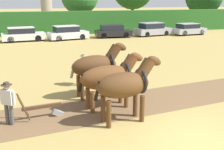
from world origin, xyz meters
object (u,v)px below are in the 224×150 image
at_px(draft_horse_lead_right, 109,77).
at_px(draft_horse_trail_left, 97,66).
at_px(parked_car_center, 23,34).
at_px(parked_car_right, 113,31).
at_px(plow, 46,109).
at_px(parked_car_far_right, 152,29).
at_px(parked_car_end_right, 189,29).
at_px(parked_car_center_right, 68,33).
at_px(farmer_beside_team, 84,67).
at_px(farmer_at_plow, 8,100).
at_px(draft_horse_lead_left, 126,85).

relative_size(draft_horse_lead_right, draft_horse_trail_left, 1.04).
height_order(parked_car_center, parked_car_right, parked_car_center).
bearing_deg(plow, parked_car_far_right, 49.65).
relative_size(draft_horse_trail_left, parked_car_end_right, 0.65).
relative_size(parked_car_center_right, parked_car_right, 1.07).
xyz_separation_m(draft_horse_lead_right, draft_horse_trail_left, (-0.18, 1.49, 0.14)).
bearing_deg(farmer_beside_team, parked_car_center_right, 111.87).
xyz_separation_m(plow, farmer_at_plow, (-1.28, -0.27, 0.59)).
relative_size(farmer_beside_team, parked_car_end_right, 0.39).
xyz_separation_m(draft_horse_lead_left, parked_car_end_right, (15.59, 21.76, -0.72)).
height_order(plow, parked_car_right, parked_car_right).
distance_m(farmer_beside_team, parked_car_center, 17.35).
bearing_deg(parked_car_end_right, parked_car_center_right, 173.55).
bearing_deg(draft_horse_lead_right, farmer_at_plow, -178.45).
distance_m(draft_horse_lead_left, parked_car_far_right, 24.83).
height_order(draft_horse_lead_left, farmer_beside_team, draft_horse_lead_left).
bearing_deg(farmer_at_plow, draft_horse_lead_left, -65.66).
bearing_deg(draft_horse_lead_right, parked_car_center_right, 80.24).
bearing_deg(plow, farmer_at_plow, -175.35).
xyz_separation_m(parked_car_far_right, parked_car_end_right, (4.62, -0.51, -0.06)).
relative_size(draft_horse_trail_left, parked_car_far_right, 0.59).
height_order(draft_horse_lead_right, farmer_at_plow, draft_horse_lead_right).
bearing_deg(draft_horse_trail_left, draft_horse_lead_left, -89.98).
xyz_separation_m(draft_horse_trail_left, parked_car_far_right, (11.35, 19.30, -0.70)).
bearing_deg(parked_car_end_right, parked_car_center, 173.07).
xyz_separation_m(draft_horse_trail_left, parked_car_right, (6.33, 19.11, -0.75)).
xyz_separation_m(draft_horse_lead_left, parked_car_center_right, (0.70, 21.68, -0.68)).
xyz_separation_m(draft_horse_trail_left, plow, (-2.43, -1.82, -1.13)).
distance_m(draft_horse_lead_left, parked_car_center, 22.19).
bearing_deg(farmer_at_plow, parked_car_end_right, -6.77).
bearing_deg(farmer_beside_team, parked_car_end_right, 72.66).
bearing_deg(farmer_at_plow, parked_car_far_right, 1.40).
bearing_deg(parked_car_center_right, draft_horse_trail_left, -105.23).
xyz_separation_m(draft_horse_lead_left, farmer_beside_team, (-0.64, 4.79, -0.44)).
bearing_deg(parked_car_center, draft_horse_lead_left, -86.36).
bearing_deg(parked_car_far_right, parked_car_end_right, -17.33).
bearing_deg(parked_car_right, draft_horse_trail_left, -104.75).
height_order(draft_horse_lead_left, farmer_at_plow, draft_horse_lead_left).
height_order(plow, parked_car_far_right, parked_car_far_right).
relative_size(draft_horse_lead_right, parked_car_center, 0.64).
distance_m(draft_horse_lead_left, parked_car_end_right, 26.78).
distance_m(draft_horse_lead_left, draft_horse_trail_left, 2.99).
bearing_deg(farmer_beside_team, parked_car_far_right, 82.80).
distance_m(draft_horse_trail_left, parked_car_far_right, 22.40).
distance_m(parked_car_center, parked_car_right, 9.92).
distance_m(draft_horse_trail_left, parked_car_right, 20.15).
xyz_separation_m(parked_car_right, parked_car_far_right, (5.01, 0.19, 0.05)).
height_order(plow, parked_car_end_right, parked_car_end_right).
bearing_deg(parked_car_center, parked_car_center_right, -8.41).
bearing_deg(parked_car_far_right, draft_horse_lead_right, -129.23).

